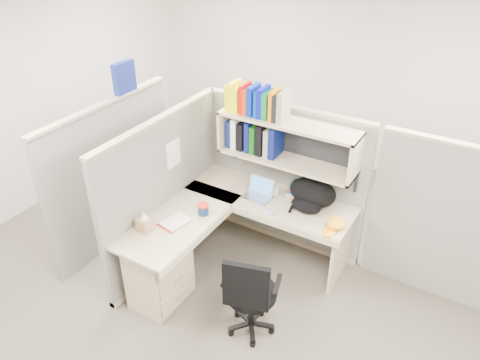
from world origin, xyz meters
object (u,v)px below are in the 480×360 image
Objects in this scene: desk at (189,254)px; backpack at (310,195)px; task_chair at (250,306)px; laptop at (257,190)px; snack_canister at (203,209)px.

backpack is at bearing 48.16° from desk.
desk is at bearing 166.15° from task_chair.
desk is at bearing -109.67° from laptop.
snack_canister is (-0.02, 0.28, 0.35)m from desk.
backpack is at bearing 88.21° from task_chair.
laptop is 0.60× the size of backpack.
laptop is 0.59m from snack_canister.
task_chair is at bearing -84.96° from backpack.
backpack is at bearing 37.25° from snack_canister.
backpack is at bearing 14.86° from laptop.
task_chair is at bearing -62.49° from laptop.
backpack is 4.29× the size of snack_canister.
laptop is (0.29, 0.78, 0.39)m from desk.
snack_canister is (-0.31, -0.50, -0.05)m from laptop.
laptop is at bearing -159.23° from backpack.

